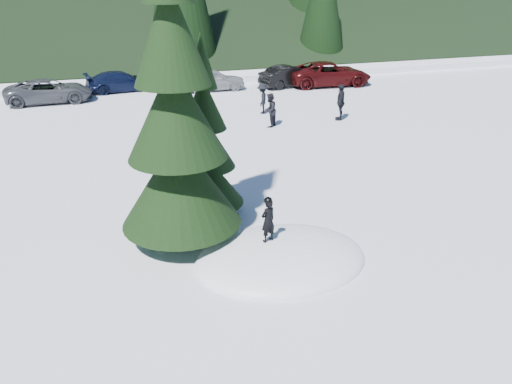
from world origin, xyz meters
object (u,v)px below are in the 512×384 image
object	(u,v)px
car_2	(49,91)
car_6	(329,74)
adult_2	(262,99)
car_4	(212,79)
car_5	(291,76)
adult_1	(341,102)
spruce_short	(205,149)
spruce_tall	(176,124)
adult_0	(270,110)
car_3	(121,81)
child_skier	(268,221)

from	to	relation	value
car_2	car_6	distance (m)	17.18
adult_2	car_6	world-z (taller)	adult_2
car_4	car_5	bearing A→B (deg)	-93.66
adult_1	car_2	size ratio (longest dim) A/B	0.38
spruce_short	adult_2	xyz separation A→B (m)	(5.39, 10.88, -1.33)
spruce_tall	adult_2	size ratio (longest dim) A/B	5.58
adult_1	adult_2	size ratio (longest dim) A/B	1.17
adult_0	car_4	xyz separation A→B (m)	(-0.74, 8.78, -0.12)
adult_1	spruce_tall	bearing A→B (deg)	-18.11
spruce_tall	car_3	size ratio (longest dim) A/B	2.02
child_skier	car_5	distance (m)	21.45
spruce_tall	car_6	size ratio (longest dim) A/B	1.57
adult_1	car_3	bearing A→B (deg)	-109.19
adult_1	car_5	size ratio (longest dim) A/B	0.44
spruce_tall	child_skier	world-z (taller)	spruce_tall
spruce_tall	spruce_short	distance (m)	2.11
child_skier	adult_0	distance (m)	12.05
car_2	car_5	distance (m)	14.65
spruce_tall	car_5	distance (m)	21.06
car_2	car_3	bearing A→B (deg)	-67.51
child_skier	adult_2	distance (m)	14.56
spruce_tall	child_skier	xyz separation A→B (m)	(1.92, -1.57, -2.26)
car_2	car_6	bearing A→B (deg)	-93.12
car_2	car_4	size ratio (longest dim) A/B	1.18
child_skier	adult_1	distance (m)	13.85
adult_0	car_3	size ratio (longest dim) A/B	0.38
spruce_short	car_5	distance (m)	19.23
adult_1	car_6	world-z (taller)	adult_1
adult_0	car_6	world-z (taller)	adult_0
child_skier	car_3	size ratio (longest dim) A/B	0.27
car_6	car_4	bearing A→B (deg)	88.51
spruce_short	adult_1	world-z (taller)	spruce_short
adult_2	car_4	world-z (taller)	adult_2
car_2	car_4	bearing A→B (deg)	-89.53
adult_1	car_5	distance (m)	8.31
car_5	adult_0	bearing A→B (deg)	140.27
spruce_tall	car_2	distance (m)	18.96
spruce_short	adult_1	bearing A→B (deg)	44.29
adult_1	car_5	xyz separation A→B (m)	(0.59, 8.29, -0.22)
spruce_short	car_4	world-z (taller)	spruce_short
car_3	car_5	xyz separation A→B (m)	(10.58, -1.89, 0.06)
spruce_tall	car_4	world-z (taller)	spruce_tall
car_4	car_3	bearing A→B (deg)	75.50
spruce_short	car_3	size ratio (longest dim) A/B	1.26
spruce_short	car_2	xyz separation A→B (m)	(-5.36, 16.86, -1.45)
child_skier	car_4	world-z (taller)	child_skier
adult_1	car_2	xyz separation A→B (m)	(-14.06, 8.37, -0.24)
adult_1	car_4	xyz separation A→B (m)	(-4.50, 8.68, -0.22)
adult_1	car_3	world-z (taller)	adult_1
adult_0	car_2	distance (m)	13.34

